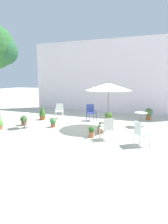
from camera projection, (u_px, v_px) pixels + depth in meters
The scene contains 16 objects.
ground_plane at pixel (84, 127), 9.32m from camera, with size 60.00×60.00×0.00m, color beige.
villa_facade at pixel (108, 77), 12.95m from camera, with size 11.36×0.30×4.97m, color white.
patio_umbrella_0 at pixel (109, 87), 8.77m from camera, with size 2.16×2.16×2.23m.
cafe_table_0 at pixel (24, 118), 8.99m from camera, with size 0.60×0.60×0.72m.
cafe_table_1 at pixel (141, 117), 9.26m from camera, with size 0.62×0.62×0.72m.
patio_chair_0 at pixel (59, 110), 11.26m from camera, with size 0.60×0.62×0.87m.
patio_chair_1 at pixel (140, 132), 6.67m from camera, with size 0.61×0.63×0.88m.
patio_chair_2 at pixel (91, 111), 10.63m from camera, with size 0.65×0.65×0.92m.
patio_chair_3 at pixel (107, 127), 7.25m from camera, with size 0.61×0.61×0.89m.
potted_plant_0 at pixel (109, 117), 10.14m from camera, with size 0.41×0.41×0.58m.
potted_plant_1 at pixel (24, 120), 9.59m from camera, with size 0.37×0.35×0.49m.
potted_plant_2 at pixel (100, 127), 8.24m from camera, with size 0.22×0.22×0.58m.
potted_plant_4 at pixel (53, 122), 9.24m from camera, with size 0.30×0.30×0.44m.
potted_plant_5 at pixel (42, 112), 10.85m from camera, with size 0.40×0.40×0.85m.
potted_plant_6 at pixel (149, 113), 10.78m from camera, with size 0.44×0.44×0.68m.
potted_plant_8 at pixel (91, 132), 7.63m from camera, with size 0.24×0.24×0.46m.
Camera 1 is at (3.36, -8.39, 2.40)m, focal length 30.06 mm.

